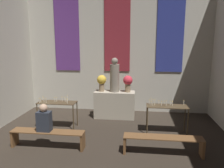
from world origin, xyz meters
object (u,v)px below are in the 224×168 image
flower_vase_right (128,82)px  candle_rack_right (167,109)px  altar (115,105)px  flower_vase_left (102,81)px  candle_rack_left (57,105)px  pew_back_left (48,135)px  person_seated (44,119)px  pew_back_right (163,142)px  statue (115,76)px

flower_vase_right → candle_rack_right: size_ratio=0.49×
altar → candle_rack_right: candle_rack_right is taller
flower_vase_left → candle_rack_left: (-1.29, -1.22, -0.62)m
altar → pew_back_left: size_ratio=0.76×
candle_rack_left → pew_back_left: bearing=-79.6°
pew_back_left → person_seated: 0.46m
flower_vase_left → pew_back_right: size_ratio=0.31×
altar → pew_back_left: (-1.51, -2.62, -0.16)m
flower_vase_left → person_seated: bearing=-112.8°
statue → flower_vase_left: size_ratio=2.05×
flower_vase_right → candle_rack_right: (1.27, -1.21, -0.62)m
candle_rack_right → person_seated: 3.63m
flower_vase_right → person_seated: (-2.08, -2.62, -0.57)m
flower_vase_right → pew_back_left: 3.46m
pew_back_right → candle_rack_right: bearing=80.2°
candle_rack_left → candle_rack_right: 3.53m
altar → candle_rack_left: size_ratio=1.19×
flower_vase_left → person_seated: size_ratio=0.82×
statue → flower_vase_right: statue is taller
pew_back_left → statue: bearing=60.0°
candle_rack_right → pew_back_right: 1.49m
person_seated → flower_vase_left: bearing=67.2°
candle_rack_left → person_seated: person_seated is taller
altar → pew_back_right: altar is taller
flower_vase_left → flower_vase_right: size_ratio=1.00×
candle_rack_left → candle_rack_right: same height
flower_vase_left → person_seated: flower_vase_left is taller
altar → person_seated: (-1.59, -2.62, 0.30)m
statue → flower_vase_left: bearing=-180.0°
person_seated → candle_rack_left: bearing=97.4°
altar → candle_rack_left: candle_rack_left is taller
pew_back_right → person_seated: person_seated is taller
statue → candle_rack_right: (1.76, -1.21, -0.81)m
flower_vase_right → candle_rack_left: 2.64m
flower_vase_left → candle_rack_right: size_ratio=0.49×
candle_rack_right → pew_back_right: (-0.24, -1.41, -0.42)m
pew_back_right → candle_rack_left: bearing=156.8°
candle_rack_right → person_seated: bearing=-157.1°
flower_vase_left → flower_vase_right: 0.97m
pew_back_left → pew_back_right: (3.03, 0.00, 0.00)m
candle_rack_left → pew_back_left: candle_rack_left is taller
statue → candle_rack_right: statue is taller
flower_vase_left → candle_rack_right: flower_vase_left is taller
pew_back_right → flower_vase_right: bearing=111.4°
statue → flower_vase_right: 0.52m
statue → flower_vase_right: bearing=-0.0°
pew_back_right → person_seated: size_ratio=2.65×
flower_vase_left → candle_rack_left: 1.87m
altar → pew_back_right: (1.51, -2.62, -0.16)m
altar → flower_vase_left: 1.00m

